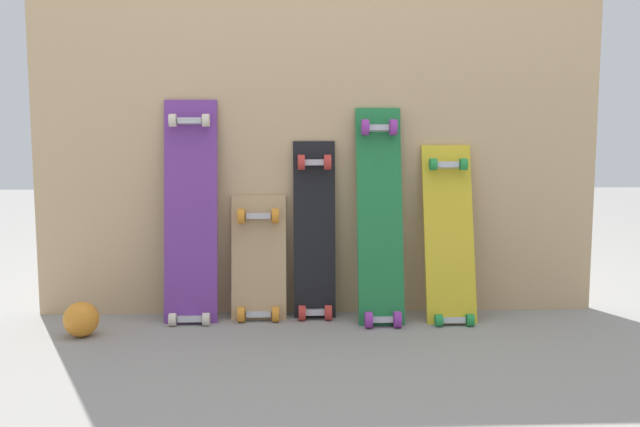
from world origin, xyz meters
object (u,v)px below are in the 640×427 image
skateboard_purple (191,220)px  rubber_ball (81,319)px  skateboard_yellow (449,242)px  skateboard_natural (259,265)px  skateboard_black (314,237)px  skateboard_green (380,223)px

skateboard_purple → rubber_ball: skateboard_purple is taller
skateboard_purple → skateboard_yellow: (1.06, -0.03, -0.09)m
skateboard_natural → rubber_ball: bearing=-159.7°
skateboard_black → skateboard_natural: bearing=-176.8°
skateboard_black → skateboard_green: bearing=-13.8°
skateboard_natural → skateboard_yellow: skateboard_yellow is taller
skateboard_green → skateboard_yellow: (0.29, 0.00, -0.08)m
skateboard_natural → skateboard_green: skateboard_green is taller
skateboard_purple → skateboard_natural: (0.27, 0.02, -0.19)m
skateboard_natural → skateboard_green: (0.50, -0.05, 0.18)m
skateboard_purple → skateboard_yellow: skateboard_purple is taller
skateboard_natural → skateboard_black: bearing=3.2°
skateboard_purple → skateboard_natural: size_ratio=1.69×
skateboard_purple → rubber_ball: bearing=-149.4°
skateboard_purple → rubber_ball: size_ratio=7.28×
skateboard_green → skateboard_yellow: skateboard_green is taller
skateboard_natural → skateboard_yellow: bearing=-3.5°
skateboard_purple → skateboard_black: size_ratio=1.22×
skateboard_black → skateboard_purple: bearing=-176.8°
skateboard_natural → rubber_ball: skateboard_natural is taller
skateboard_green → rubber_ball: (-1.16, -0.19, -0.34)m
skateboard_yellow → rubber_ball: 1.49m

